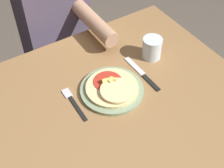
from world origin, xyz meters
name	(u,v)px	position (x,y,z in m)	size (l,w,h in m)	color
dining_table	(113,120)	(0.00, 0.00, 0.63)	(1.05, 0.87, 0.75)	olive
plate	(112,90)	(0.03, 0.05, 0.76)	(0.25, 0.25, 0.01)	gray
pizza	(113,88)	(0.03, 0.04, 0.77)	(0.20, 0.20, 0.04)	#E0C689
fork	(73,102)	(-0.13, 0.08, 0.75)	(0.03, 0.18, 0.00)	black
knife	(142,74)	(0.18, 0.06, 0.75)	(0.02, 0.22, 0.00)	black
drinking_glass	(152,48)	(0.27, 0.13, 0.80)	(0.08, 0.08, 0.09)	silver
person_diner	(55,28)	(0.05, 0.63, 0.67)	(0.32, 0.52, 1.15)	#2D2D38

